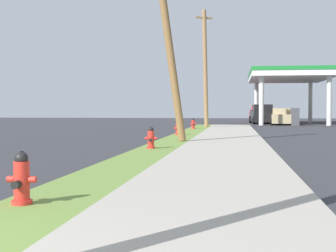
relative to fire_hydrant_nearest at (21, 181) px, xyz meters
The scene contains 9 objects.
fire_hydrant_nearest is the anchor object (origin of this frame).
fire_hydrant_second 9.77m from the fire_hydrant_nearest, 89.41° to the left, with size 0.42×0.38×0.74m.
fire_hydrant_third 18.69m from the fire_hydrant_nearest, 90.13° to the left, with size 0.42×0.37×0.74m.
fire_hydrant_fourth 26.89m from the fire_hydrant_nearest, 89.88° to the left, with size 0.42×0.37×0.74m.
utility_pole_midground 14.19m from the fire_hydrant_nearest, 89.31° to the left, with size 2.01×0.37×8.28m.
utility_pole_background 30.94m from the fire_hydrant_nearest, 88.80° to the left, with size 1.29×0.78×8.93m.
car_tan_by_near_pump 41.18m from the fire_hydrant_nearest, 79.84° to the left, with size 2.16×4.59×1.57m.
truck_black_at_forecourt 44.56m from the fire_hydrant_nearest, 82.74° to the left, with size 2.32×5.47×1.97m.
truck_red_on_apron 51.80m from the fire_hydrant_nearest, 83.59° to the left, with size 2.59×5.57×1.97m.
Camera 1 is at (3.35, -2.83, 1.44)m, focal length 51.46 mm.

